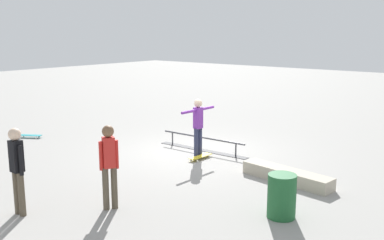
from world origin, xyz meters
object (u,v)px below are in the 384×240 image
at_px(bystander_red_shirt, 109,162).
at_px(bystander_black_shirt, 17,166).
at_px(skate_ledge, 287,175).
at_px(skateboard_main, 200,156).
at_px(trash_bin, 282,196).
at_px(skater_main, 198,124).
at_px(grind_rail, 202,144).
at_px(loose_skateboard_teal, 30,135).

height_order(bystander_red_shirt, bystander_black_shirt, bystander_black_shirt).
bearing_deg(bystander_black_shirt, skate_ledge, -120.82).
height_order(skateboard_main, bystander_red_shirt, bystander_red_shirt).
relative_size(skate_ledge, trash_bin, 2.70).
distance_m(skate_ledge, skater_main, 3.04).
distance_m(skater_main, skateboard_main, 0.91).
bearing_deg(skate_ledge, bystander_red_shirt, 61.89).
bearing_deg(trash_bin, skater_main, -30.86).
distance_m(grind_rail, bystander_black_shirt, 6.04).
xyz_separation_m(skate_ledge, skateboard_main, (2.74, -0.21, -0.07)).
xyz_separation_m(skate_ledge, trash_bin, (-0.87, 1.94, 0.28)).
distance_m(skater_main, trash_bin, 4.44).
relative_size(skater_main, bystander_red_shirt, 0.97).
distance_m(skate_ledge, bystander_red_shirt, 4.28).
xyz_separation_m(skater_main, bystander_red_shirt, (-0.93, 4.03, 0.00)).
bearing_deg(skater_main, trash_bin, -118.24).
height_order(grind_rail, skater_main, skater_main).
relative_size(skateboard_main, bystander_red_shirt, 0.47).
height_order(grind_rail, skateboard_main, grind_rail).
bearing_deg(skater_main, bystander_red_shirt, -164.38).
xyz_separation_m(grind_rail, bystander_black_shirt, (-0.14, 5.99, 0.79)).
xyz_separation_m(skater_main, skateboard_main, (-0.17, 0.11, -0.89)).
height_order(grind_rail, trash_bin, trash_bin).
bearing_deg(skateboard_main, skate_ledge, 86.76).
bearing_deg(bystander_black_shirt, trash_bin, -141.41).
xyz_separation_m(bystander_black_shirt, trash_bin, (-4.00, -3.06, -0.55)).
xyz_separation_m(grind_rail, trash_bin, (-4.14, 2.93, 0.24)).
relative_size(grind_rail, bystander_black_shirt, 1.79).
relative_size(grind_rail, bystander_red_shirt, 1.80).
bearing_deg(bystander_red_shirt, skateboard_main, -139.63).
xyz_separation_m(bystander_black_shirt, loose_skateboard_teal, (5.62, -3.65, -0.90)).
bearing_deg(skateboard_main, grind_rail, -144.74).
bearing_deg(bystander_red_shirt, trash_bin, 151.22).
relative_size(grind_rail, loose_skateboard_teal, 3.92).
xyz_separation_m(skate_ledge, bystander_red_shirt, (1.98, 3.71, 0.82)).
bearing_deg(grind_rail, loose_skateboard_teal, 21.50).
height_order(grind_rail, bystander_red_shirt, bystander_red_shirt).
xyz_separation_m(grind_rail, skate_ledge, (-3.27, 0.99, -0.03)).
height_order(skate_ledge, trash_bin, trash_bin).
height_order(skater_main, bystander_red_shirt, bystander_red_shirt).
bearing_deg(loose_skateboard_teal, grind_rail, -9.18).
distance_m(skater_main, loose_skateboard_teal, 6.13).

